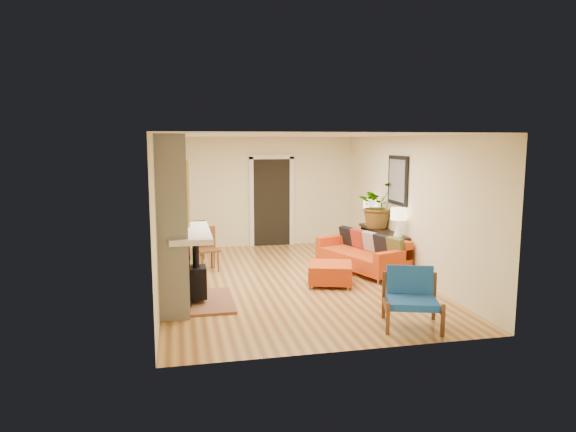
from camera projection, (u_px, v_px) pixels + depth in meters
name	position (u px, v px, depth m)	size (l,w,h in m)	color
room_shell	(291.00, 196.00, 11.80)	(6.50, 6.50, 6.50)	tan
fireplace	(175.00, 225.00, 7.74)	(1.09, 1.68, 2.60)	white
sofa	(365.00, 254.00, 9.97)	(1.42, 2.09, 0.76)	silver
ottoman	(330.00, 272.00, 9.00)	(0.93, 0.93, 0.38)	silver
blue_chair	(411.00, 294.00, 7.02)	(0.93, 0.92, 0.78)	brown
dining_table	(198.00, 238.00, 10.42)	(0.86, 1.61, 0.85)	brown
console_table	(383.00, 237.00, 10.35)	(0.34, 1.85, 0.72)	black
lamp_near	(399.00, 219.00, 9.58)	(0.30, 0.30, 0.54)	white
lamp_far	(370.00, 209.00, 10.98)	(0.30, 0.30, 0.54)	white
houseplant	(378.00, 205.00, 10.51)	(0.86, 0.75, 0.96)	#1E5919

